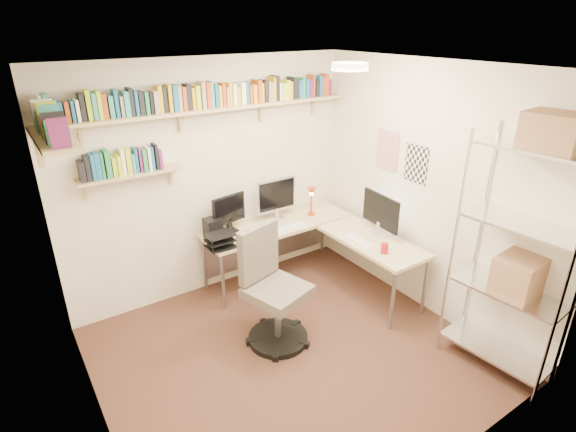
% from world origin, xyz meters
% --- Properties ---
extents(ground, '(3.20, 3.20, 0.00)m').
position_xyz_m(ground, '(0.00, 0.00, 0.00)').
color(ground, '#40251B').
rests_on(ground, ground).
extents(room_shell, '(3.24, 3.04, 2.52)m').
position_xyz_m(room_shell, '(0.00, 0.00, 1.55)').
color(room_shell, beige).
rests_on(room_shell, ground).
extents(wall_shelves, '(3.12, 1.09, 0.80)m').
position_xyz_m(wall_shelves, '(-0.42, 1.30, 2.02)').
color(wall_shelves, tan).
rests_on(wall_shelves, ground).
extents(corner_desk, '(1.82, 1.78, 1.19)m').
position_xyz_m(corner_desk, '(0.69, 0.99, 0.68)').
color(corner_desk, beige).
rests_on(corner_desk, ground).
extents(office_chair, '(0.62, 0.63, 1.13)m').
position_xyz_m(office_chair, '(-0.01, 0.29, 0.48)').
color(office_chair, black).
rests_on(office_chair, ground).
extents(wire_rack, '(0.51, 0.93, 2.22)m').
position_xyz_m(wire_rack, '(1.42, -1.13, 1.33)').
color(wire_rack, silver).
rests_on(wire_rack, ground).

